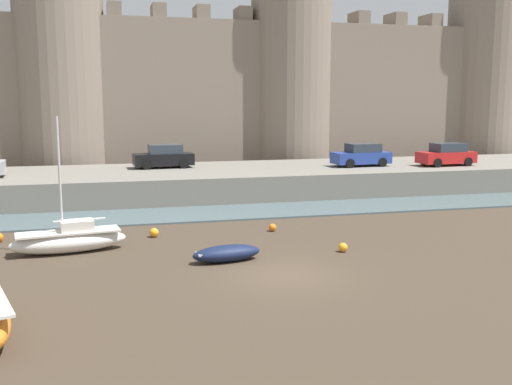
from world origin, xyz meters
TOP-DOWN VIEW (x-y plane):
  - ground_plane at (0.00, 0.00)m, footprint 160.00×160.00m
  - water_channel at (0.00, 12.46)m, footprint 80.00×4.50m
  - quay_road at (0.00, 19.71)m, footprint 68.42×10.00m
  - castle at (-0.00, 29.32)m, footprint 64.00×7.58m
  - rowboat_near_channel_left at (-1.72, 2.41)m, footprint 2.96×1.41m
  - sailboat_foreground_right at (-7.92, 5.49)m, footprint 4.98×2.11m
  - mooring_buoy_near_channel at (1.59, 7.33)m, footprint 0.38×0.38m
  - mooring_buoy_off_centre at (-4.20, 7.48)m, footprint 0.44×0.44m
  - mooring_buoy_mid_mud at (3.42, 2.69)m, footprint 0.40×0.40m
  - car_quay_centre_east at (-2.33, 21.33)m, footprint 4.20×2.07m
  - car_quay_centre_west at (11.48, 18.92)m, footprint 4.20×2.07m
  - car_quay_east at (17.57, 17.73)m, footprint 4.20×2.07m

SIDE VIEW (x-z plane):
  - ground_plane at x=0.00m, z-range 0.00..0.00m
  - water_channel at x=0.00m, z-range 0.00..0.10m
  - mooring_buoy_near_channel at x=1.59m, z-range 0.00..0.38m
  - mooring_buoy_mid_mud at x=3.42m, z-range 0.00..0.40m
  - mooring_buoy_off_centre at x=-4.20m, z-range 0.00..0.44m
  - rowboat_near_channel_left at x=-1.72m, z-range 0.02..0.69m
  - sailboat_foreground_right at x=-7.92m, z-range -2.33..3.45m
  - quay_road at x=0.00m, z-range 0.00..1.73m
  - car_quay_centre_east at x=-2.33m, z-range 1.70..3.32m
  - car_quay_centre_west at x=11.48m, z-range 1.70..3.32m
  - car_quay_east at x=17.57m, z-range 1.70..3.32m
  - castle at x=0.00m, z-range -2.52..19.45m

